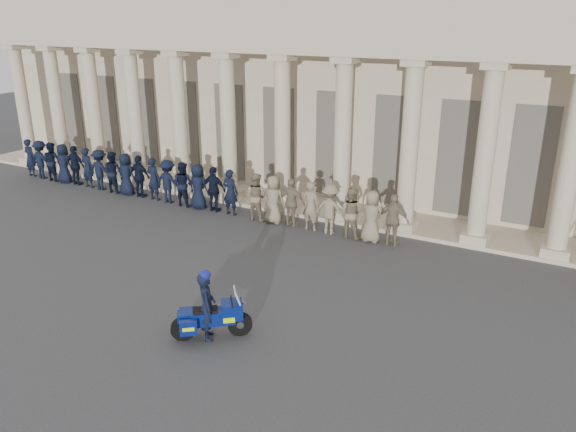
{
  "coord_description": "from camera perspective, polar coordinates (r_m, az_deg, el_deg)",
  "views": [
    {
      "loc": [
        9.52,
        -11.32,
        7.68
      ],
      "look_at": [
        1.39,
        3.55,
        1.6
      ],
      "focal_mm": 35.0,
      "sensor_mm": 36.0,
      "label": 1
    }
  ],
  "objects": [
    {
      "name": "ground",
      "position": [
        16.67,
        -10.2,
        -8.05
      ],
      "size": [
        90.0,
        90.0,
        0.0
      ],
      "primitive_type": "plane",
      "color": "#39393B",
      "rests_on": "ground"
    },
    {
      "name": "building",
      "position": [
        27.93,
        8.78,
        13.03
      ],
      "size": [
        40.0,
        12.5,
        9.0
      ],
      "color": "#BAA98C",
      "rests_on": "ground"
    },
    {
      "name": "motorcycle",
      "position": [
        14.36,
        -7.72,
        -10.16
      ],
      "size": [
        1.71,
        1.49,
        1.31
      ],
      "rotation": [
        0.0,
        0.0,
        0.67
      ],
      "color": "black",
      "rests_on": "ground"
    },
    {
      "name": "rider",
      "position": [
        14.18,
        -8.25,
        -8.93
      ],
      "size": [
        0.74,
        0.78,
        1.88
      ],
      "rotation": [
        0.0,
        0.0,
        2.24
      ],
      "color": "black",
      "rests_on": "ground"
    },
    {
      "name": "officer_rank",
      "position": [
        24.36,
        -11.19,
        3.31
      ],
      "size": [
        19.83,
        0.72,
        1.9
      ],
      "color": "black",
      "rests_on": "ground"
    }
  ]
}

